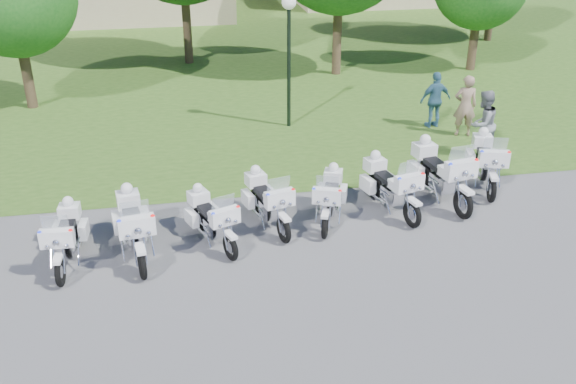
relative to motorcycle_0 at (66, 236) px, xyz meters
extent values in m
plane|color=slate|center=(5.14, -0.70, -0.60)|extent=(100.00, 100.00, 0.00)
cube|color=#31551B|center=(5.14, 26.30, -0.60)|extent=(100.00, 48.00, 0.01)
torus|color=black|center=(-0.04, -0.90, -0.30)|extent=(0.15, 0.61, 0.61)
torus|color=black|center=(0.03, 0.64, -0.30)|extent=(0.15, 0.61, 0.61)
cube|color=white|center=(-0.04, -0.91, 0.01)|extent=(0.18, 0.41, 0.06)
cube|color=white|center=(-0.03, -0.69, 0.35)|extent=(0.66, 0.25, 0.36)
cube|color=silver|center=(-0.03, -0.63, 0.66)|extent=(0.51, 0.13, 0.34)
sphere|color=red|center=(0.26, -0.75, 0.52)|extent=(0.08, 0.08, 0.08)
sphere|color=#1426E5|center=(-0.32, -0.73, 0.52)|extent=(0.08, 0.08, 0.08)
cube|color=silver|center=(0.00, -0.11, -0.20)|extent=(0.33, 0.52, 0.31)
cube|color=white|center=(-0.02, -0.33, 0.12)|extent=(0.31, 0.48, 0.20)
cube|color=black|center=(0.01, 0.16, 0.10)|extent=(0.33, 0.58, 0.11)
cube|color=white|center=(0.29, 0.49, -0.15)|extent=(0.18, 0.48, 0.33)
cube|color=white|center=(-0.25, 0.52, -0.15)|extent=(0.18, 0.48, 0.33)
cube|color=white|center=(0.03, 0.67, 0.23)|extent=(0.45, 0.38, 0.29)
sphere|color=white|center=(0.03, 0.67, 0.47)|extent=(0.24, 0.24, 0.24)
torus|color=black|center=(1.54, -0.93, -0.27)|extent=(0.24, 0.69, 0.68)
torus|color=black|center=(1.27, 0.78, -0.27)|extent=(0.24, 0.69, 0.68)
cube|color=white|center=(1.55, -0.95, 0.09)|extent=(0.25, 0.47, 0.07)
cube|color=white|center=(1.51, -0.70, 0.47)|extent=(0.76, 0.35, 0.41)
cube|color=silver|center=(1.50, -0.64, 0.82)|extent=(0.58, 0.21, 0.38)
sphere|color=red|center=(1.84, -0.71, 0.66)|extent=(0.09, 0.09, 0.09)
sphere|color=#1426E5|center=(1.19, -0.81, 0.66)|extent=(0.09, 0.09, 0.09)
cube|color=silver|center=(1.41, -0.06, -0.15)|extent=(0.43, 0.62, 0.35)
cube|color=white|center=(1.44, -0.30, 0.21)|extent=(0.40, 0.57, 0.22)
cube|color=black|center=(1.36, 0.25, 0.19)|extent=(0.44, 0.68, 0.12)
cube|color=white|center=(1.60, 0.68, -0.09)|extent=(0.26, 0.55, 0.37)
cube|color=white|center=(1.00, 0.58, -0.09)|extent=(0.26, 0.55, 0.37)
cube|color=white|center=(1.27, 0.81, 0.33)|extent=(0.55, 0.48, 0.33)
sphere|color=white|center=(1.27, 0.81, 0.60)|extent=(0.26, 0.26, 0.26)
torus|color=black|center=(3.36, -0.56, -0.31)|extent=(0.32, 0.60, 0.60)
torus|color=black|center=(2.81, 0.85, -0.31)|extent=(0.32, 0.60, 0.60)
cube|color=white|center=(3.37, -0.58, 0.00)|extent=(0.29, 0.42, 0.06)
cube|color=white|center=(3.29, -0.37, 0.33)|extent=(0.67, 0.43, 0.36)
cube|color=silver|center=(3.27, -0.32, 0.64)|extent=(0.50, 0.28, 0.33)
sphere|color=red|center=(3.57, -0.32, 0.50)|extent=(0.08, 0.08, 0.08)
sphere|color=#1426E5|center=(3.04, -0.53, 0.50)|extent=(0.08, 0.08, 0.08)
cube|color=silver|center=(3.08, 0.16, -0.20)|extent=(0.46, 0.57, 0.30)
cube|color=white|center=(3.16, -0.04, 0.11)|extent=(0.43, 0.53, 0.20)
cube|color=black|center=(2.98, 0.41, 0.09)|extent=(0.48, 0.62, 0.11)
cube|color=white|center=(3.11, 0.82, -0.16)|extent=(0.32, 0.49, 0.32)
cube|color=white|center=(2.61, 0.62, -0.16)|extent=(0.32, 0.49, 0.32)
cube|color=white|center=(2.80, 0.87, 0.21)|extent=(0.53, 0.49, 0.28)
sphere|color=white|center=(2.80, 0.87, 0.45)|extent=(0.23, 0.23, 0.23)
torus|color=black|center=(4.59, -0.05, -0.30)|extent=(0.27, 0.63, 0.62)
torus|color=black|center=(4.20, 1.48, -0.30)|extent=(0.27, 0.63, 0.62)
cube|color=white|center=(4.60, -0.07, 0.03)|extent=(0.26, 0.44, 0.07)
cube|color=white|center=(4.54, 0.16, 0.37)|extent=(0.70, 0.38, 0.37)
cube|color=silver|center=(4.53, 0.21, 0.70)|extent=(0.53, 0.24, 0.35)
sphere|color=red|center=(4.84, 0.18, 0.55)|extent=(0.08, 0.08, 0.08)
sphere|color=#1426E5|center=(4.27, 0.03, 0.55)|extent=(0.08, 0.08, 0.08)
cube|color=silver|center=(4.39, 0.73, -0.19)|extent=(0.44, 0.58, 0.32)
cube|color=white|center=(4.45, 0.52, 0.14)|extent=(0.41, 0.54, 0.20)
cube|color=black|center=(4.32, 1.01, 0.12)|extent=(0.45, 0.64, 0.11)
cube|color=white|center=(4.51, 1.42, -0.14)|extent=(0.28, 0.51, 0.33)
cube|color=white|center=(3.97, 1.28, -0.14)|extent=(0.28, 0.51, 0.33)
cube|color=white|center=(4.20, 1.51, 0.25)|extent=(0.52, 0.47, 0.30)
sphere|color=white|center=(4.20, 1.51, 0.49)|extent=(0.24, 0.24, 0.24)
torus|color=black|center=(5.53, -0.03, -0.31)|extent=(0.32, 0.60, 0.60)
torus|color=black|center=(6.06, 1.40, -0.31)|extent=(0.32, 0.60, 0.60)
cube|color=white|center=(5.53, -0.05, 0.01)|extent=(0.29, 0.43, 0.06)
cube|color=white|center=(5.61, 0.16, 0.34)|extent=(0.68, 0.42, 0.36)
cube|color=silver|center=(5.62, 0.21, 0.65)|extent=(0.51, 0.28, 0.34)
sphere|color=red|center=(5.86, 0.01, 0.51)|extent=(0.08, 0.08, 0.08)
sphere|color=#1426E5|center=(5.32, 0.21, 0.51)|extent=(0.08, 0.08, 0.08)
cube|color=silver|center=(5.80, 0.70, -0.20)|extent=(0.46, 0.58, 0.30)
cube|color=white|center=(5.73, 0.50, 0.11)|extent=(0.43, 0.54, 0.20)
cube|color=black|center=(5.90, 0.95, 0.10)|extent=(0.48, 0.63, 0.11)
cube|color=white|center=(6.27, 1.18, -0.16)|extent=(0.31, 0.49, 0.32)
cube|color=white|center=(5.76, 1.37, -0.16)|extent=(0.31, 0.49, 0.32)
cube|color=white|center=(6.07, 1.42, 0.22)|extent=(0.53, 0.48, 0.29)
sphere|color=white|center=(6.07, 1.42, 0.45)|extent=(0.23, 0.23, 0.23)
torus|color=black|center=(7.62, 0.09, -0.28)|extent=(0.28, 0.67, 0.65)
torus|color=black|center=(7.22, 1.71, -0.28)|extent=(0.28, 0.67, 0.65)
cube|color=white|center=(7.63, 0.08, 0.06)|extent=(0.28, 0.46, 0.07)
cube|color=white|center=(7.57, 0.31, 0.42)|extent=(0.74, 0.40, 0.39)
cube|color=silver|center=(7.55, 0.37, 0.76)|extent=(0.56, 0.25, 0.37)
sphere|color=red|center=(7.88, 0.33, 0.61)|extent=(0.09, 0.09, 0.09)
sphere|color=#1426E5|center=(7.28, 0.18, 0.61)|extent=(0.09, 0.09, 0.09)
cube|color=silver|center=(7.41, 0.92, -0.16)|extent=(0.46, 0.61, 0.33)
cube|color=white|center=(7.47, 0.69, 0.18)|extent=(0.43, 0.57, 0.22)
cube|color=black|center=(7.34, 1.20, 0.16)|extent=(0.47, 0.67, 0.12)
cube|color=white|center=(7.54, 1.64, -0.11)|extent=(0.29, 0.54, 0.35)
cube|color=white|center=(6.97, 1.49, -0.11)|extent=(0.29, 0.54, 0.35)
cube|color=white|center=(7.21, 1.73, 0.30)|extent=(0.55, 0.49, 0.31)
sphere|color=white|center=(7.21, 1.73, 0.55)|extent=(0.25, 0.25, 0.25)
torus|color=black|center=(8.95, 0.29, -0.24)|extent=(0.26, 0.75, 0.73)
torus|color=black|center=(8.66, 2.13, -0.24)|extent=(0.26, 0.75, 0.73)
cube|color=white|center=(8.96, 0.27, 0.14)|extent=(0.27, 0.51, 0.08)
cube|color=white|center=(8.91, 0.54, 0.54)|extent=(0.82, 0.38, 0.44)
cube|color=silver|center=(8.90, 0.60, 0.93)|extent=(0.63, 0.23, 0.41)
sphere|color=red|center=(9.27, 0.53, 0.75)|extent=(0.10, 0.10, 0.10)
sphere|color=#1426E5|center=(8.58, 0.42, 0.75)|extent=(0.10, 0.10, 0.10)
cube|color=silver|center=(8.80, 1.23, -0.11)|extent=(0.46, 0.66, 0.37)
cube|color=white|center=(8.84, 0.97, 0.27)|extent=(0.44, 0.62, 0.24)
cube|color=black|center=(8.75, 1.55, 0.25)|extent=(0.48, 0.73, 0.13)
cube|color=white|center=(9.01, 2.02, -0.06)|extent=(0.29, 0.59, 0.39)
cube|color=white|center=(8.36, 1.91, -0.06)|extent=(0.29, 0.59, 0.39)
cube|color=white|center=(8.65, 2.16, 0.40)|extent=(0.59, 0.52, 0.35)
sphere|color=white|center=(8.65, 2.16, 0.69)|extent=(0.28, 0.28, 0.28)
torus|color=black|center=(10.02, 0.96, -0.27)|extent=(0.31, 0.69, 0.68)
torus|color=black|center=(10.49, 2.62, -0.27)|extent=(0.31, 0.69, 0.68)
cube|color=white|center=(10.01, 0.94, 0.08)|extent=(0.30, 0.48, 0.07)
cube|color=white|center=(10.08, 1.19, 0.46)|extent=(0.77, 0.43, 0.40)
cube|color=silver|center=(10.10, 1.25, 0.81)|extent=(0.58, 0.27, 0.38)
sphere|color=red|center=(10.37, 1.04, 0.65)|extent=(0.09, 0.09, 0.09)
sphere|color=#1426E5|center=(9.75, 1.22, 0.65)|extent=(0.09, 0.09, 0.09)
cube|color=silver|center=(10.26, 1.81, -0.15)|extent=(0.49, 0.64, 0.34)
cube|color=white|center=(10.19, 1.58, 0.21)|extent=(0.46, 0.59, 0.22)
cube|color=black|center=(10.34, 2.10, 0.19)|extent=(0.50, 0.70, 0.12)
cube|color=white|center=(10.74, 2.39, -0.10)|extent=(0.32, 0.56, 0.36)
cube|color=white|center=(10.15, 2.56, -0.10)|extent=(0.32, 0.56, 0.36)
cube|color=white|center=(10.49, 2.65, 0.33)|extent=(0.58, 0.52, 0.32)
sphere|color=white|center=(10.49, 2.65, 0.59)|extent=(0.26, 0.26, 0.26)
cylinder|color=black|center=(6.05, 7.19, 1.28)|extent=(0.12, 0.12, 3.77)
sphere|color=white|center=(6.05, 7.19, 3.32)|extent=(0.44, 0.44, 0.44)
cylinder|color=#38281C|center=(-2.48, 10.67, 0.82)|extent=(0.36, 0.36, 2.84)
cylinder|color=#38281C|center=(3.22, 15.71, 1.35)|extent=(0.36, 0.36, 3.91)
cylinder|color=#38281C|center=(9.08, 12.88, 1.28)|extent=(0.36, 0.36, 3.76)
cylinder|color=#38281C|center=(14.80, 12.50, 0.71)|extent=(0.36, 0.36, 2.62)
cylinder|color=#38281C|center=(17.94, 17.35, 1.21)|extent=(0.36, 0.36, 3.63)
imported|color=gray|center=(11.23, 5.37, 0.36)|extent=(0.79, 0.61, 1.92)
imported|color=gray|center=(11.01, 3.72, 0.38)|extent=(1.19, 1.11, 1.96)
imported|color=#396A8A|center=(10.63, 6.27, 0.30)|extent=(1.11, 0.58, 1.80)
camera|label=1|loc=(2.46, -12.17, 6.71)|focal=40.00mm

